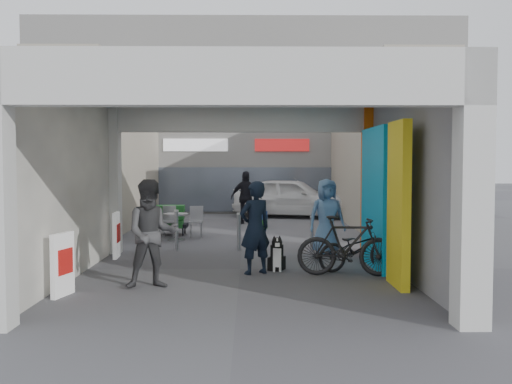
{
  "coord_description": "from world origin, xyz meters",
  "views": [
    {
      "loc": [
        0.19,
        -11.14,
        2.11
      ],
      "look_at": [
        0.33,
        1.0,
        1.47
      ],
      "focal_mm": 40.0,
      "sensor_mm": 36.0,
      "label": 1
    }
  ],
  "objects_px": {
    "man_back_turned": "(152,234)",
    "bicycle_rear": "(348,246)",
    "man_crates": "(246,198)",
    "man_with_dog": "(255,228)",
    "white_van": "(292,197)",
    "cafe_set": "(173,228)",
    "man_elderly": "(327,217)",
    "produce_stand": "(165,223)",
    "border_collie": "(277,257)",
    "bicycle_front": "(358,248)"
  },
  "relations": [
    {
      "from": "man_back_turned",
      "to": "bicycle_rear",
      "type": "bearing_deg",
      "value": 2.67
    },
    {
      "from": "man_back_turned",
      "to": "man_crates",
      "type": "relative_size",
      "value": 1.01
    },
    {
      "from": "man_with_dog",
      "to": "bicycle_rear",
      "type": "bearing_deg",
      "value": 143.29
    },
    {
      "from": "bicycle_rear",
      "to": "white_van",
      "type": "xyz_separation_m",
      "value": [
        -0.18,
        11.28,
        0.2
      ]
    },
    {
      "from": "man_back_turned",
      "to": "cafe_set",
      "type": "bearing_deg",
      "value": 81.48
    },
    {
      "from": "man_elderly",
      "to": "bicycle_rear",
      "type": "bearing_deg",
      "value": -99.76
    },
    {
      "from": "produce_stand",
      "to": "man_elderly",
      "type": "height_order",
      "value": "man_elderly"
    },
    {
      "from": "man_back_turned",
      "to": "man_crates",
      "type": "xyz_separation_m",
      "value": [
        1.52,
        9.91,
        -0.01
      ]
    },
    {
      "from": "man_elderly",
      "to": "man_with_dog",
      "type": "bearing_deg",
      "value": -137.11
    },
    {
      "from": "produce_stand",
      "to": "man_crates",
      "type": "distance_m",
      "value": 3.78
    },
    {
      "from": "man_crates",
      "to": "cafe_set",
      "type": "bearing_deg",
      "value": 68.23
    },
    {
      "from": "cafe_set",
      "to": "man_elderly",
      "type": "distance_m",
      "value": 4.72
    },
    {
      "from": "man_elderly",
      "to": "man_crates",
      "type": "bearing_deg",
      "value": 95.21
    },
    {
      "from": "man_elderly",
      "to": "produce_stand",
      "type": "bearing_deg",
      "value": 128.83
    },
    {
      "from": "cafe_set",
      "to": "border_collie",
      "type": "height_order",
      "value": "cafe_set"
    },
    {
      "from": "cafe_set",
      "to": "bicycle_rear",
      "type": "xyz_separation_m",
      "value": [
        3.91,
        -5.14,
        0.25
      ]
    },
    {
      "from": "man_back_turned",
      "to": "white_van",
      "type": "height_order",
      "value": "man_back_turned"
    },
    {
      "from": "border_collie",
      "to": "bicycle_front",
      "type": "height_order",
      "value": "bicycle_front"
    },
    {
      "from": "man_with_dog",
      "to": "man_elderly",
      "type": "xyz_separation_m",
      "value": [
        1.66,
        2.27,
        -0.01
      ]
    },
    {
      "from": "produce_stand",
      "to": "man_with_dog",
      "type": "height_order",
      "value": "man_with_dog"
    },
    {
      "from": "cafe_set",
      "to": "man_back_turned",
      "type": "bearing_deg",
      "value": -85.69
    },
    {
      "from": "man_back_turned",
      "to": "white_van",
      "type": "relative_size",
      "value": 0.41
    },
    {
      "from": "white_van",
      "to": "bicycle_rear",
      "type": "bearing_deg",
      "value": -164.25
    },
    {
      "from": "produce_stand",
      "to": "man_crates",
      "type": "relative_size",
      "value": 0.71
    },
    {
      "from": "cafe_set",
      "to": "produce_stand",
      "type": "height_order",
      "value": "cafe_set"
    },
    {
      "from": "white_van",
      "to": "produce_stand",
      "type": "bearing_deg",
      "value": 156.9
    },
    {
      "from": "produce_stand",
      "to": "man_with_dog",
      "type": "relative_size",
      "value": 0.73
    },
    {
      "from": "border_collie",
      "to": "bicycle_rear",
      "type": "bearing_deg",
      "value": 1.83
    },
    {
      "from": "man_elderly",
      "to": "man_crates",
      "type": "xyz_separation_m",
      "value": [
        -1.88,
        6.47,
        0.04
      ]
    },
    {
      "from": "man_elderly",
      "to": "white_van",
      "type": "bearing_deg",
      "value": 79.87
    },
    {
      "from": "bicycle_front",
      "to": "man_elderly",
      "type": "bearing_deg",
      "value": -9.39
    },
    {
      "from": "man_elderly",
      "to": "white_van",
      "type": "height_order",
      "value": "man_elderly"
    },
    {
      "from": "man_elderly",
      "to": "bicycle_front",
      "type": "xyz_separation_m",
      "value": [
        0.34,
        -1.96,
        -0.42
      ]
    },
    {
      "from": "man_with_dog",
      "to": "white_van",
      "type": "bearing_deg",
      "value": -127.74
    },
    {
      "from": "man_with_dog",
      "to": "man_crates",
      "type": "height_order",
      "value": "man_crates"
    },
    {
      "from": "cafe_set",
      "to": "border_collie",
      "type": "xyz_separation_m",
      "value": [
        2.62,
        -4.63,
        -0.03
      ]
    },
    {
      "from": "bicycle_front",
      "to": "bicycle_rear",
      "type": "xyz_separation_m",
      "value": [
        -0.29,
        -0.52,
        0.12
      ]
    },
    {
      "from": "bicycle_rear",
      "to": "white_van",
      "type": "height_order",
      "value": "white_van"
    },
    {
      "from": "produce_stand",
      "to": "man_elderly",
      "type": "xyz_separation_m",
      "value": [
        4.21,
        -3.56,
        0.53
      ]
    },
    {
      "from": "bicycle_rear",
      "to": "man_back_turned",
      "type": "bearing_deg",
      "value": 110.72
    },
    {
      "from": "man_with_dog",
      "to": "man_crates",
      "type": "bearing_deg",
      "value": -118.45
    },
    {
      "from": "man_back_turned",
      "to": "man_elderly",
      "type": "xyz_separation_m",
      "value": [
        3.4,
        3.44,
        -0.05
      ]
    },
    {
      "from": "border_collie",
      "to": "man_with_dog",
      "type": "xyz_separation_m",
      "value": [
        -0.43,
        -0.31,
        0.6
      ]
    },
    {
      "from": "border_collie",
      "to": "white_van",
      "type": "relative_size",
      "value": 0.16
    },
    {
      "from": "produce_stand",
      "to": "cafe_set",
      "type": "bearing_deg",
      "value": -79.84
    },
    {
      "from": "white_van",
      "to": "cafe_set",
      "type": "bearing_deg",
      "value": 163.53
    },
    {
      "from": "man_crates",
      "to": "bicycle_rear",
      "type": "bearing_deg",
      "value": 107.88
    },
    {
      "from": "man_with_dog",
      "to": "man_crates",
      "type": "relative_size",
      "value": 0.97
    },
    {
      "from": "man_with_dog",
      "to": "white_van",
      "type": "height_order",
      "value": "man_with_dog"
    },
    {
      "from": "man_elderly",
      "to": "man_crates",
      "type": "distance_m",
      "value": 6.74
    }
  ]
}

